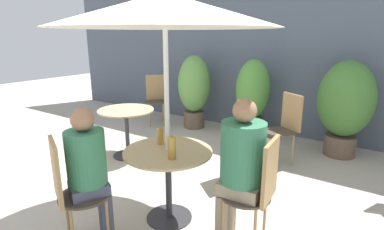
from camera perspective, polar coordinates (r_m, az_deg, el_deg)
name	(u,v)px	position (r m, az deg, el deg)	size (l,w,h in m)	color
ground_plane	(147,219)	(3.12, -8.64, -19.03)	(20.00, 20.00, 0.00)	#B2A899
storefront_wall	(273,49)	(5.51, 15.23, 12.04)	(10.00, 0.06, 3.00)	#4C5666
cafe_table_near	(168,167)	(2.85, -4.55, -9.76)	(0.82, 0.82, 0.71)	#2D2D33
cafe_table_far	(126,121)	(4.42, -12.38, -1.08)	(0.80, 0.80, 0.71)	#2D2D33
bistro_chair_0	(70,186)	(2.62, -22.20, -12.41)	(0.46, 0.47, 0.97)	#42382D
bistro_chair_1	(258,185)	(2.50, 12.49, -12.95)	(0.43, 0.42, 0.97)	#42382D
bistro_chair_2	(249,134)	(3.68, 10.85, -3.59)	(0.48, 0.48, 0.97)	#42382D
bistro_chair_4	(286,123)	(4.27, 17.47, -1.44)	(0.47, 0.48, 0.97)	#42382D
bistro_chair_5	(156,95)	(5.99, -6.97, 3.77)	(0.48, 0.48, 0.97)	#42382D
seated_person_0	(89,165)	(2.58, -19.08, -9.01)	(0.37, 0.38, 1.20)	#42475B
seated_person_1	(240,161)	(2.47, 9.22, -8.70)	(0.37, 0.36, 1.27)	gray
beer_glass_0	(172,148)	(2.57, -3.86, -6.30)	(0.07, 0.07, 0.20)	#B28433
beer_glass_1	(160,136)	(2.93, -6.14, -3.96)	(0.06, 0.06, 0.17)	#B28433
potted_plant_0	(194,88)	(5.66, 0.40, 5.16)	(0.61, 0.61, 1.38)	brown
potted_plant_1	(252,96)	(5.16, 11.44, 3.50)	(0.57, 0.57, 1.36)	#47423D
potted_plant_2	(345,103)	(4.81, 27.19, 2.05)	(0.77, 0.77, 1.40)	brown
umbrella	(165,11)	(2.60, -5.21, 19.17)	(1.92, 1.92, 2.07)	silver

